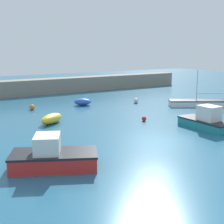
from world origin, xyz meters
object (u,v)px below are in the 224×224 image
(motorboat_with_cabin, at_px, (53,157))
(open_tender_yellow, at_px, (51,119))
(mooring_buoy_red, at_px, (144,119))
(mooring_buoy_white, at_px, (136,101))
(cabin_cruiser_white, at_px, (206,121))
(mooring_buoy_orange, at_px, (32,107))
(sailboat_short_mast, at_px, (196,103))
(dinghy_near_pier, at_px, (83,102))

(motorboat_with_cabin, height_order, open_tender_yellow, motorboat_with_cabin)
(mooring_buoy_red, bearing_deg, mooring_buoy_white, 57.85)
(cabin_cruiser_white, relative_size, mooring_buoy_orange, 8.30)
(sailboat_short_mast, height_order, motorboat_with_cabin, sailboat_short_mast)
(dinghy_near_pier, relative_size, open_tender_yellow, 0.76)
(open_tender_yellow, height_order, mooring_buoy_red, open_tender_yellow)
(mooring_buoy_white, xyz_separation_m, mooring_buoy_red, (-5.02, -7.99, -0.09))
(sailboat_short_mast, relative_size, mooring_buoy_white, 10.25)
(sailboat_short_mast, bearing_deg, mooring_buoy_red, 48.64)
(sailboat_short_mast, height_order, mooring_buoy_red, sailboat_short_mast)
(sailboat_short_mast, xyz_separation_m, motorboat_with_cabin, (-20.71, -9.05, 0.29))
(open_tender_yellow, bearing_deg, mooring_buoy_white, 162.34)
(open_tender_yellow, bearing_deg, sailboat_short_mast, 139.96)
(motorboat_with_cabin, relative_size, mooring_buoy_white, 8.65)
(cabin_cruiser_white, distance_m, mooring_buoy_white, 13.07)
(dinghy_near_pier, xyz_separation_m, mooring_buoy_red, (1.06, -9.98, -0.18))
(sailboat_short_mast, distance_m, motorboat_with_cabin, 22.60)
(open_tender_yellow, relative_size, mooring_buoy_white, 4.98)
(dinghy_near_pier, height_order, mooring_buoy_red, dinghy_near_pier)
(sailboat_short_mast, distance_m, cabin_cruiser_white, 10.36)
(mooring_buoy_white, bearing_deg, mooring_buoy_red, -122.15)
(mooring_buoy_orange, xyz_separation_m, mooring_buoy_red, (6.82, -10.44, -0.07))
(dinghy_near_pier, distance_m, mooring_buoy_red, 10.03)
(motorboat_with_cabin, distance_m, mooring_buoy_white, 21.55)
(sailboat_short_mast, relative_size, motorboat_with_cabin, 1.18)
(motorboat_with_cabin, height_order, mooring_buoy_red, motorboat_with_cabin)
(motorboat_with_cabin, distance_m, mooring_buoy_red, 12.77)
(cabin_cruiser_white, distance_m, motorboat_with_cabin, 13.75)
(sailboat_short_mast, height_order, dinghy_near_pier, sailboat_short_mast)
(mooring_buoy_white, bearing_deg, mooring_buoy_orange, 168.33)
(dinghy_near_pier, bearing_deg, open_tender_yellow, 76.32)
(dinghy_near_pier, height_order, open_tender_yellow, open_tender_yellow)
(motorboat_with_cabin, height_order, mooring_buoy_white, motorboat_with_cabin)
(cabin_cruiser_white, xyz_separation_m, mooring_buoy_red, (-2.55, 4.83, -0.44))
(mooring_buoy_white, bearing_deg, cabin_cruiser_white, -100.91)
(open_tender_yellow, height_order, mooring_buoy_white, open_tender_yellow)
(open_tender_yellow, xyz_separation_m, mooring_buoy_white, (12.36, 4.41, -0.12))
(cabin_cruiser_white, relative_size, mooring_buoy_white, 7.75)
(mooring_buoy_orange, bearing_deg, sailboat_short_mast, -25.05)
(sailboat_short_mast, xyz_separation_m, mooring_buoy_orange, (-16.41, 7.67, -0.08))
(cabin_cruiser_white, bearing_deg, motorboat_with_cabin, 96.98)
(sailboat_short_mast, xyz_separation_m, mooring_buoy_white, (-4.56, 5.22, -0.06))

